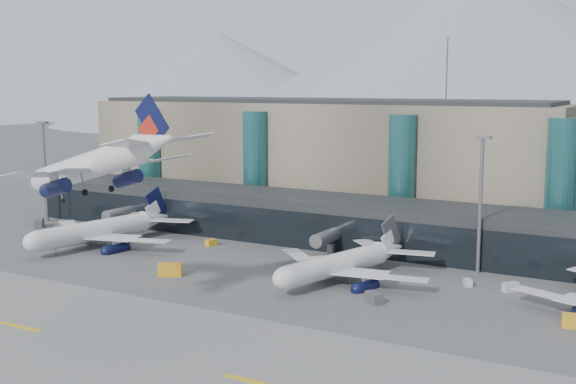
# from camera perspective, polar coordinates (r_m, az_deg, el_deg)

# --- Properties ---
(ground) EXTENTS (900.00, 900.00, 0.00)m
(ground) POSITION_cam_1_polar(r_m,az_deg,el_deg) (110.46, -7.49, -9.97)
(ground) COLOR #515154
(ground) RESTS_ON ground
(runway_strip) EXTENTS (400.00, 40.00, 0.04)m
(runway_strip) POSITION_cam_1_polar(r_m,az_deg,el_deg) (99.58, -12.78, -12.20)
(runway_strip) COLOR slate
(runway_strip) RESTS_ON ground
(runway_markings) EXTENTS (128.00, 1.00, 0.02)m
(runway_markings) POSITION_cam_1_polar(r_m,az_deg,el_deg) (99.57, -12.78, -12.18)
(runway_markings) COLOR gold
(runway_markings) RESTS_ON ground
(concourse) EXTENTS (170.00, 27.00, 10.00)m
(concourse) POSITION_cam_1_polar(r_m,az_deg,el_deg) (157.69, 5.12, -2.44)
(concourse) COLOR black
(concourse) RESTS_ON ground
(terminal_main) EXTENTS (130.00, 30.00, 31.00)m
(terminal_main) POSITION_cam_1_polar(r_m,az_deg,el_deg) (195.69, 2.36, 2.82)
(terminal_main) COLOR gray
(terminal_main) RESTS_ON ground
(teal_towers) EXTENTS (116.40, 19.40, 46.00)m
(teal_towers) POSITION_cam_1_polar(r_m,az_deg,el_deg) (177.17, 2.90, 1.75)
(teal_towers) COLOR #236164
(teal_towers) RESTS_ON ground
(lightmast_left) EXTENTS (3.00, 1.20, 25.60)m
(lightmast_left) POSITION_cam_1_polar(r_m,az_deg,el_deg) (193.55, -18.67, 2.01)
(lightmast_left) COLOR slate
(lightmast_left) RESTS_ON ground
(lightmast_mid) EXTENTS (3.00, 1.20, 25.60)m
(lightmast_mid) POSITION_cam_1_polar(r_m,az_deg,el_deg) (137.26, 14.98, -0.34)
(lightmast_mid) COLOR slate
(lightmast_mid) RESTS_ON ground
(hero_jet) EXTENTS (33.67, 33.46, 10.90)m
(hero_jet) POSITION_cam_1_polar(r_m,az_deg,el_deg) (105.32, -14.49, 2.73)
(hero_jet) COLOR silver
(hero_jet) RESTS_ON ground
(jet_parked_left) EXTENTS (38.79, 39.25, 12.68)m
(jet_parked_left) POSITION_cam_1_polar(r_m,az_deg,el_deg) (163.02, -13.98, -2.37)
(jet_parked_left) COLOR silver
(jet_parked_left) RESTS_ON ground
(jet_parked_mid) EXTENTS (34.25, 35.71, 11.46)m
(jet_parked_mid) POSITION_cam_1_polar(r_m,az_deg,el_deg) (130.93, 4.85, -5.00)
(jet_parked_mid) COLOR silver
(jet_parked_mid) RESTS_ON ground
(veh_a) EXTENTS (3.38, 2.20, 1.78)m
(veh_a) POSITION_cam_1_polar(r_m,az_deg,el_deg) (162.63, -13.52, -3.78)
(veh_a) COLOR #BEBEBE
(veh_a) RESTS_ON ground
(veh_b) EXTENTS (2.02, 2.65, 1.35)m
(veh_b) POSITION_cam_1_polar(r_m,az_deg,el_deg) (158.55, -6.10, -3.98)
(veh_b) COLOR gold
(veh_b) RESTS_ON ground
(veh_c) EXTENTS (3.52, 3.28, 1.76)m
(veh_c) POSITION_cam_1_polar(r_m,az_deg,el_deg) (117.95, 6.80, -8.30)
(veh_c) COLOR #47484C
(veh_c) RESTS_ON ground
(veh_d) EXTENTS (2.84, 2.93, 1.52)m
(veh_d) POSITION_cam_1_polar(r_m,az_deg,el_deg) (129.18, 17.18, -7.19)
(veh_d) COLOR #BEBEBE
(veh_d) RESTS_ON ground
(veh_e) EXTENTS (3.71, 2.56, 1.92)m
(veh_e) POSITION_cam_1_polar(r_m,az_deg,el_deg) (113.70, 21.68, -9.46)
(veh_e) COLOR gold
(veh_e) RESTS_ON ground
(veh_f) EXTENTS (3.96, 4.18, 2.11)m
(veh_f) POSITION_cam_1_polar(r_m,az_deg,el_deg) (187.65, -19.07, -2.33)
(veh_f) COLOR #47484C
(veh_f) RESTS_ON ground
(veh_g) EXTENTS (2.09, 2.42, 1.22)m
(veh_g) POSITION_cam_1_polar(r_m,az_deg,el_deg) (130.53, 14.03, -6.96)
(veh_g) COLOR #BEBEBE
(veh_g) RESTS_ON ground
(veh_h) EXTENTS (4.78, 4.17, 2.35)m
(veh_h) POSITION_cam_1_polar(r_m,az_deg,el_deg) (134.78, -9.31, -6.08)
(veh_h) COLOR gold
(veh_h) RESTS_ON ground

